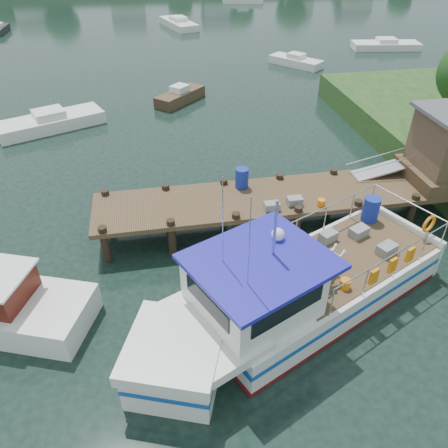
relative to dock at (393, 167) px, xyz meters
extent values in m
plane|color=black|center=(-6.51, -0.01, -2.24)|extent=(160.00, 160.00, 0.00)
cube|color=#4B3823|center=(-4.51, -0.01, -0.94)|extent=(16.00, 3.00, 0.20)
cylinder|color=black|center=(-12.01, -1.31, -1.59)|extent=(0.32, 0.32, 1.90)
cylinder|color=black|center=(-12.01, 1.29, -1.59)|extent=(0.32, 0.32, 1.90)
cylinder|color=black|center=(-9.51, -1.31, -1.59)|extent=(0.32, 0.32, 1.90)
cylinder|color=black|center=(-9.51, 1.29, -1.59)|extent=(0.32, 0.32, 1.90)
cylinder|color=black|center=(-7.01, -1.31, -1.59)|extent=(0.32, 0.32, 1.90)
cylinder|color=black|center=(-7.01, 1.29, -1.59)|extent=(0.32, 0.32, 1.90)
cylinder|color=black|center=(-4.51, -1.31, -1.59)|extent=(0.32, 0.32, 1.90)
cylinder|color=black|center=(-4.51, 1.29, -1.59)|extent=(0.32, 0.32, 1.90)
cylinder|color=black|center=(-2.01, -1.31, -1.59)|extent=(0.32, 0.32, 1.90)
cylinder|color=black|center=(-2.01, 1.29, -1.59)|extent=(0.32, 0.32, 1.90)
cylinder|color=black|center=(0.49, -1.31, -1.59)|extent=(0.32, 0.32, 1.90)
cylinder|color=black|center=(0.49, 1.29, -1.59)|extent=(0.32, 0.32, 1.90)
cylinder|color=black|center=(2.99, 1.29, -1.59)|extent=(0.32, 0.32, 1.90)
cube|color=#4B3823|center=(2.49, -0.01, -0.54)|extent=(3.20, 3.00, 0.60)
cube|color=#A5A8AD|center=(0.19, 0.89, -0.59)|extent=(3.34, 0.90, 0.79)
cylinder|color=silver|center=(0.19, 0.49, -0.09)|extent=(3.34, 0.05, 0.76)
cylinder|color=silver|center=(0.19, 1.29, -0.09)|extent=(3.34, 0.05, 0.76)
cube|color=slate|center=(-5.51, -1.01, -0.68)|extent=(0.60, 0.40, 0.30)
cube|color=slate|center=(-4.51, -0.81, -0.68)|extent=(0.60, 0.40, 0.30)
cylinder|color=orange|center=(-3.51, -1.11, -0.69)|extent=(0.30, 0.30, 0.28)
cylinder|color=navy|center=(-6.31, 0.89, -0.40)|extent=(0.56, 0.56, 0.85)
cube|color=silver|center=(-4.82, -4.67, -1.60)|extent=(9.03, 6.59, 1.29)
cube|color=silver|center=(-9.89, -7.03, -1.60)|extent=(3.05, 3.05, 1.29)
cube|color=silver|center=(-9.89, -7.03, -0.78)|extent=(3.29, 3.39, 0.39)
cube|color=silver|center=(-8.88, -6.56, -0.82)|extent=(3.38, 3.84, 0.34)
cube|color=#13479A|center=(-4.82, -4.67, -1.43)|extent=(9.15, 6.68, 0.16)
cube|color=#13479A|center=(-9.89, -7.03, -1.43)|extent=(3.10, 3.10, 0.16)
cube|color=maroon|center=(-4.82, -4.67, -2.18)|extent=(9.14, 6.66, 0.16)
cube|color=#4B3823|center=(-3.60, -4.10, -0.94)|extent=(6.76, 5.29, 0.04)
cube|color=silver|center=(-0.86, -2.83, -1.48)|extent=(1.62, 3.14, 1.51)
cube|color=silver|center=(-7.46, -5.90, -0.11)|extent=(4.07, 3.96, 1.68)
cube|color=black|center=(-6.84, -7.23, 0.22)|extent=(2.25, 1.08, 0.56)
cube|color=black|center=(-8.08, -4.57, 0.22)|extent=(2.25, 1.08, 0.56)
cube|color=black|center=(-8.89, -6.57, 0.22)|extent=(0.89, 1.85, 0.56)
cube|color=#1D1AA1|center=(-7.25, -5.80, 0.78)|extent=(4.82, 4.55, 0.13)
cylinder|color=silver|center=(-6.85, -5.62, 1.73)|extent=(0.12, 0.12, 1.79)
cylinder|color=silver|center=(-7.83, -6.69, 2.18)|extent=(0.04, 0.04, 2.69)
cylinder|color=silver|center=(-8.30, -5.67, 2.18)|extent=(0.04, 0.04, 2.69)
sphere|color=silver|center=(-6.53, -4.97, 1.01)|extent=(0.54, 0.54, 0.40)
cylinder|color=silver|center=(-2.80, -5.43, 0.11)|extent=(5.10, 2.41, 0.05)
cylinder|color=silver|center=(-4.10, -2.63, 0.11)|extent=(5.10, 2.41, 0.05)
cylinder|color=silver|center=(-0.88, -2.84, 0.11)|extent=(1.34, 2.81, 0.05)
cylinder|color=silver|center=(-5.28, -6.59, -0.42)|extent=(0.07, 0.07, 1.06)
cylinder|color=silver|center=(-6.59, -3.79, -0.42)|extent=(0.07, 0.07, 1.06)
cylinder|color=silver|center=(-3.96, -5.98, -0.42)|extent=(0.07, 0.07, 1.06)
cylinder|color=silver|center=(-5.27, -3.17, -0.42)|extent=(0.07, 0.07, 1.06)
cylinder|color=silver|center=(-2.64, -5.36, -0.42)|extent=(0.07, 0.07, 1.06)
cylinder|color=silver|center=(-3.95, -2.56, -0.42)|extent=(0.07, 0.07, 1.06)
cylinder|color=silver|center=(-1.32, -4.75, -0.42)|extent=(0.07, 0.07, 1.06)
cylinder|color=silver|center=(-2.63, -1.95, -0.42)|extent=(0.07, 0.07, 1.06)
cylinder|color=silver|center=(-0.26, -4.25, -0.42)|extent=(0.07, 0.07, 1.06)
cylinder|color=silver|center=(-1.56, -1.45, -0.42)|extent=(0.07, 0.07, 1.06)
cube|color=slate|center=(-2.30, -4.24, -0.75)|extent=(0.80, 0.69, 0.36)
cube|color=slate|center=(-2.82, -3.12, -0.75)|extent=(0.80, 0.69, 0.36)
cube|color=slate|center=(-4.02, -3.19, -0.75)|extent=(0.74, 0.65, 0.36)
cylinder|color=navy|center=(-1.99, -2.24, -0.45)|extent=(0.83, 0.83, 0.99)
cylinder|color=orange|center=(-4.39, -5.58, -0.77)|extent=(0.45, 0.45, 0.34)
torus|color=#BFB28C|center=(-4.30, -4.18, -0.87)|extent=(0.83, 0.83, 0.13)
torus|color=orange|center=(-0.46, -3.63, -0.34)|extent=(0.68, 0.39, 0.69)
cube|color=orange|center=(-3.65, -5.86, -0.34)|extent=(0.33, 0.23, 0.50)
cube|color=orange|center=(-2.84, -5.48, -0.34)|extent=(0.33, 0.23, 0.50)
cube|color=orange|center=(-2.02, -5.10, -0.34)|extent=(0.33, 0.23, 0.50)
imported|color=silver|center=(-5.29, -5.26, 0.03)|extent=(0.73, 0.85, 1.97)
cube|color=#4B3823|center=(-7.58, 15.32, -1.87)|extent=(3.81, 3.83, 0.74)
cube|color=silver|center=(-7.58, 15.32, -1.31)|extent=(1.48, 1.48, 0.48)
cube|color=silver|center=(5.40, 53.99, -1.93)|extent=(6.11, 3.42, 0.62)
cube|color=silver|center=(-15.87, 12.20, -1.87)|extent=(6.61, 4.46, 0.73)
cube|color=silver|center=(-15.87, 12.20, -1.32)|extent=(2.21, 2.08, 0.47)
cube|color=silver|center=(3.14, 22.36, -1.91)|extent=(4.19, 4.62, 0.65)
cube|color=silver|center=(3.14, 22.36, -1.42)|extent=(1.70, 1.72, 0.42)
cube|color=silver|center=(13.46, 26.16, -1.92)|extent=(6.62, 3.13, 0.64)
cube|color=silver|center=(13.46, 26.16, -1.44)|extent=(2.00, 1.79, 0.41)
cube|color=silver|center=(-5.36, 39.49, -1.88)|extent=(4.12, 7.07, 0.72)
cube|color=silver|center=(-5.36, 39.49, -1.33)|extent=(2.08, 2.26, 0.46)
cube|color=black|center=(-24.94, 40.00, -1.91)|extent=(1.41, 3.80, 0.66)
camera|label=1|loc=(-9.92, -14.73, 8.75)|focal=35.00mm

